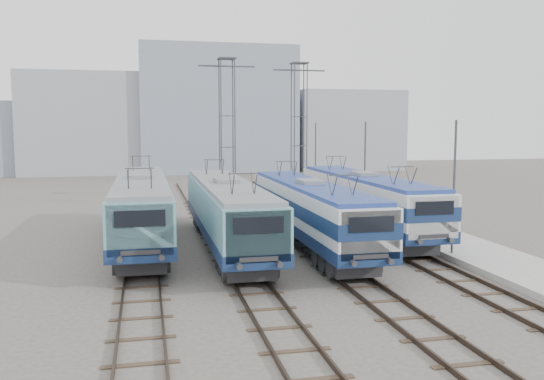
% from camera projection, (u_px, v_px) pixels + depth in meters
% --- Properties ---
extents(ground, '(160.00, 160.00, 0.00)m').
position_uv_depth(ground, '(298.00, 278.00, 25.40)').
color(ground, '#514C47').
extents(platform, '(4.00, 70.00, 0.30)m').
position_uv_depth(platform, '(425.00, 233.00, 35.34)').
color(platform, '#9E9E99').
rests_on(platform, ground).
extents(locomotive_far_left, '(2.95, 18.67, 3.51)m').
position_uv_depth(locomotive_far_left, '(141.00, 205.00, 32.14)').
color(locomotive_far_left, navy).
rests_on(locomotive_far_left, ground).
extents(locomotive_center_left, '(2.86, 18.05, 3.40)m').
position_uv_depth(locomotive_center_left, '(227.00, 209.00, 30.86)').
color(locomotive_center_left, navy).
rests_on(locomotive_center_left, ground).
extents(locomotive_center_right, '(2.78, 17.59, 3.31)m').
position_uv_depth(locomotive_center_right, '(310.00, 208.00, 31.28)').
color(locomotive_center_right, navy).
rests_on(locomotive_center_right, ground).
extents(locomotive_far_right, '(2.84, 17.94, 3.37)m').
position_uv_depth(locomotive_far_right, '(365.00, 198.00, 35.59)').
color(locomotive_far_right, navy).
rests_on(locomotive_far_right, ground).
extents(catenary_tower_west, '(4.50, 1.20, 12.00)m').
position_uv_depth(catenary_tower_west, '(227.00, 127.00, 46.01)').
color(catenary_tower_west, '#3F4247').
rests_on(catenary_tower_west, ground).
extents(catenary_tower_east, '(4.50, 1.20, 12.00)m').
position_uv_depth(catenary_tower_east, '(299.00, 127.00, 49.35)').
color(catenary_tower_east, '#3F4247').
rests_on(catenary_tower_east, ground).
extents(mast_front, '(0.12, 0.12, 7.00)m').
position_uv_depth(mast_front, '(454.00, 190.00, 28.80)').
color(mast_front, '#3F4247').
rests_on(mast_front, ground).
extents(mast_mid, '(0.12, 0.12, 7.00)m').
position_uv_depth(mast_mid, '(365.00, 172.00, 40.44)').
color(mast_mid, '#3F4247').
rests_on(mast_mid, ground).
extents(mast_rear, '(0.12, 0.12, 7.00)m').
position_uv_depth(mast_rear, '(315.00, 161.00, 52.09)').
color(mast_rear, '#3F4247').
rests_on(mast_rear, ground).
extents(building_west, '(18.00, 12.00, 14.00)m').
position_uv_depth(building_west, '(90.00, 124.00, 81.78)').
color(building_west, '#9299A4').
rests_on(building_west, ground).
extents(building_center, '(22.00, 14.00, 18.00)m').
position_uv_depth(building_center, '(216.00, 110.00, 85.43)').
color(building_center, gray).
rests_on(building_center, ground).
extents(building_east, '(16.00, 12.00, 12.00)m').
position_uv_depth(building_east, '(343.00, 130.00, 90.05)').
color(building_east, '#9299A4').
rests_on(building_east, ground).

